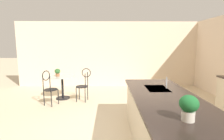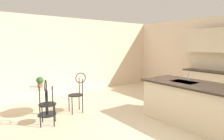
{
  "view_description": "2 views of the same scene",
  "coord_description": "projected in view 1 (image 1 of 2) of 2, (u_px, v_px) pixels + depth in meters",
  "views": [
    {
      "loc": [
        2.89,
        -0.07,
        1.75
      ],
      "look_at": [
        -1.55,
        0.01,
        1.09
      ],
      "focal_mm": 27.07,
      "sensor_mm": 36.0,
      "label": 1
    },
    {
      "loc": [
        2.23,
        -3.1,
        1.78
      ],
      "look_at": [
        -1.56,
        -0.25,
        1.14
      ],
      "focal_mm": 30.88,
      "sensor_mm": 36.0,
      "label": 2
    }
  ],
  "objects": [
    {
      "name": "potted_plant_on_table",
      "position": [
        57.0,
        72.0,
        5.43
      ],
      "size": [
        0.18,
        0.18,
        0.25
      ],
      "color": "#9E603D",
      "rests_on": "bistro_table"
    },
    {
      "name": "sink_faucet",
      "position": [
        166.0,
        83.0,
        3.23
      ],
      "size": [
        0.02,
        0.02,
        0.22
      ],
      "primitive_type": "cylinder",
      "color": "#B2B5BA",
      "rests_on": "kitchen_island"
    },
    {
      "name": "wall_left_window",
      "position": [
        111.0,
        54.0,
        7.13
      ],
      "size": [
        0.12,
        7.8,
        2.7
      ],
      "primitive_type": "cube",
      "color": "beige",
      "rests_on": "ground"
    },
    {
      "name": "chair_by_island",
      "position": [
        49.0,
        86.0,
        4.84
      ],
      "size": [
        0.52,
        0.5,
        1.04
      ],
      "color": "black",
      "rests_on": "ground"
    },
    {
      "name": "kitchen_island",
      "position": [
        165.0,
        124.0,
        2.77
      ],
      "size": [
        2.8,
        1.06,
        0.92
      ],
      "color": "beige",
      "rests_on": "ground"
    },
    {
      "name": "potted_plant_counter_far",
      "position": [
        189.0,
        106.0,
        1.83
      ],
      "size": [
        0.21,
        0.21,
        0.29
      ],
      "color": "beige",
      "rests_on": "kitchen_island"
    },
    {
      "name": "chair_near_window",
      "position": [
        84.0,
        83.0,
        5.23
      ],
      "size": [
        0.43,
        0.51,
        1.04
      ],
      "color": "black",
      "rests_on": "ground"
    },
    {
      "name": "bistro_table",
      "position": [
        62.0,
        85.0,
        5.5
      ],
      "size": [
        0.8,
        0.8,
        0.74
      ],
      "color": "black",
      "rests_on": "ground"
    },
    {
      "name": "ground_plane",
      "position": [
        113.0,
        140.0,
        3.12
      ],
      "size": [
        40.0,
        40.0,
        0.0
      ],
      "primitive_type": "plane",
      "color": "beige"
    }
  ]
}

